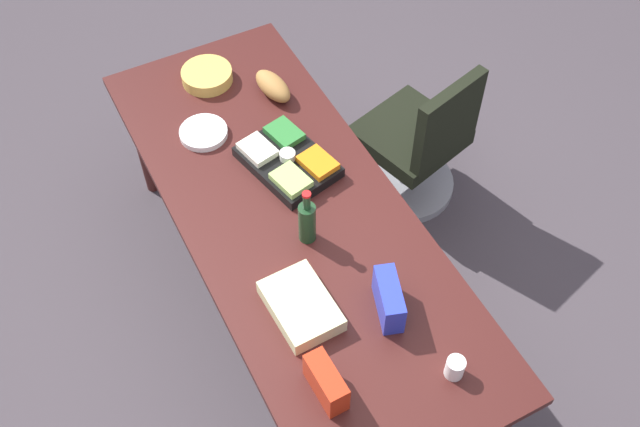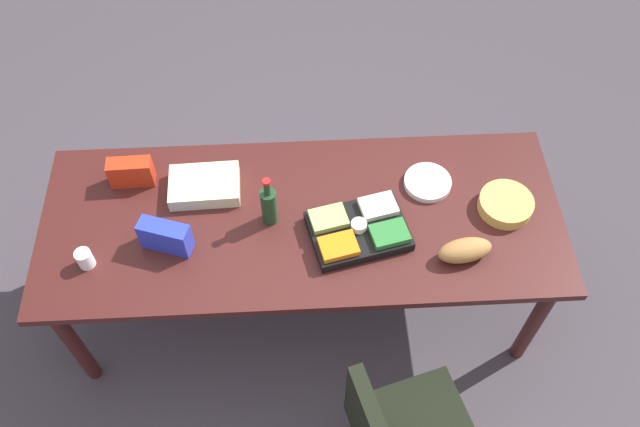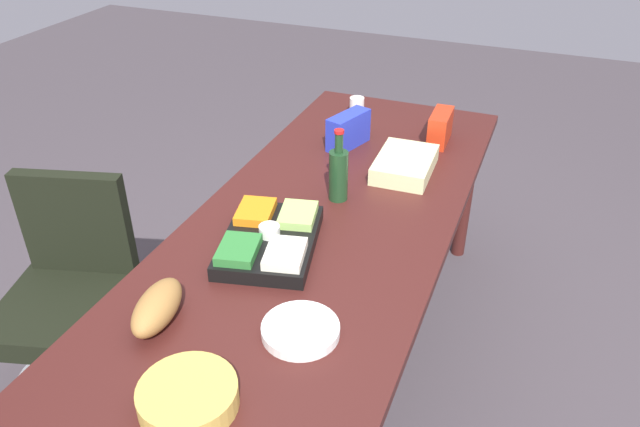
% 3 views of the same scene
% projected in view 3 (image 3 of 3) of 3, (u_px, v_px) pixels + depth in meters
% --- Properties ---
extents(ground_plane, '(10.00, 10.00, 0.00)m').
position_uv_depth(ground_plane, '(324.00, 371.00, 2.66)').
color(ground_plane, '#433C41').
extents(conference_table, '(2.36, 0.91, 0.79)m').
position_uv_depth(conference_table, '(324.00, 235.00, 2.28)').
color(conference_table, '#401815').
rests_on(conference_table, ground).
extents(office_chair, '(0.60, 0.59, 0.89)m').
position_uv_depth(office_chair, '(75.00, 316.00, 2.44)').
color(office_chair, gray).
rests_on(office_chair, ground).
extents(bread_loaf, '(0.25, 0.15, 0.10)m').
position_uv_depth(bread_loaf, '(157.00, 307.00, 1.74)').
color(bread_loaf, '#A27139').
rests_on(bread_loaf, conference_table).
extents(chip_bag_blue, '(0.23, 0.15, 0.15)m').
position_uv_depth(chip_bag_blue, '(348.00, 130.00, 2.70)').
color(chip_bag_blue, '#2738C1').
rests_on(chip_bag_blue, conference_table).
extents(paper_cup, '(0.09, 0.09, 0.09)m').
position_uv_depth(paper_cup, '(357.00, 106.00, 3.00)').
color(paper_cup, white).
rests_on(paper_cup, conference_table).
extents(paper_plate_stack, '(0.27, 0.27, 0.03)m').
position_uv_depth(paper_plate_stack, '(301.00, 330.00, 1.71)').
color(paper_plate_stack, white).
rests_on(paper_plate_stack, conference_table).
extents(wine_bottle, '(0.08, 0.08, 0.28)m').
position_uv_depth(wine_bottle, '(338.00, 173.00, 2.29)').
color(wine_bottle, '#1A3B1F').
rests_on(wine_bottle, conference_table).
extents(sheet_cake, '(0.33, 0.23, 0.07)m').
position_uv_depth(sheet_cake, '(405.00, 164.00, 2.51)').
color(sheet_cake, beige).
rests_on(sheet_cake, conference_table).
extents(chip_bag_red, '(0.20, 0.09, 0.14)m').
position_uv_depth(chip_bag_red, '(440.00, 128.00, 2.73)').
color(chip_bag_red, red).
rests_on(chip_bag_red, conference_table).
extents(chip_bowl, '(0.25, 0.25, 0.06)m').
position_uv_depth(chip_bowl, '(188.00, 397.00, 1.49)').
color(chip_bowl, gold).
rests_on(chip_bowl, conference_table).
extents(veggie_tray, '(0.48, 0.39, 0.09)m').
position_uv_depth(veggie_tray, '(270.00, 239.00, 2.05)').
color(veggie_tray, black).
rests_on(veggie_tray, conference_table).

